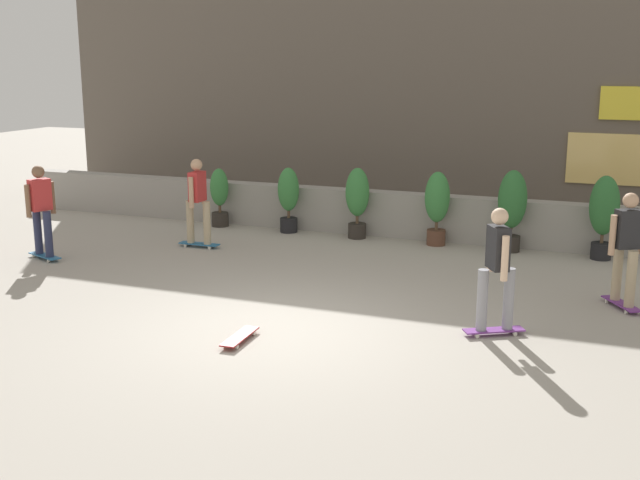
{
  "coord_description": "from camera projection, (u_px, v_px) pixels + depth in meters",
  "views": [
    {
      "loc": [
        4.23,
        -9.2,
        3.57
      ],
      "look_at": [
        0.0,
        1.5,
        0.9
      ],
      "focal_mm": 44.61,
      "sensor_mm": 36.0,
      "label": 1
    }
  ],
  "objects": [
    {
      "name": "skater_by_wall_left",
      "position": [
        627.0,
        245.0,
        11.33
      ],
      "size": [
        0.6,
        0.78,
        1.7
      ],
      "color": "#72338C",
      "rests_on": "ground"
    },
    {
      "name": "potted_plant_2",
      "position": [
        357.0,
        198.0,
        15.79
      ],
      "size": [
        0.47,
        0.47,
        1.42
      ],
      "color": "#2D2823",
      "rests_on": "ground"
    },
    {
      "name": "potted_plant_5",
      "position": [
        604.0,
        211.0,
        14.12
      ],
      "size": [
        0.52,
        0.52,
        1.52
      ],
      "color": "black",
      "rests_on": "ground"
    },
    {
      "name": "skater_by_wall_right",
      "position": [
        198.0,
        199.0,
        15.0
      ],
      "size": [
        0.8,
        0.56,
        1.7
      ],
      "color": "#266699",
      "rests_on": "ground"
    },
    {
      "name": "potted_plant_1",
      "position": [
        288.0,
        196.0,
        16.34
      ],
      "size": [
        0.44,
        0.44,
        1.35
      ],
      "color": "black",
      "rests_on": "ground"
    },
    {
      "name": "potted_plant_3",
      "position": [
        437.0,
        203.0,
        15.21
      ],
      "size": [
        0.48,
        0.48,
        1.43
      ],
      "color": "brown",
      "rests_on": "ground"
    },
    {
      "name": "skateboard_near_camera",
      "position": [
        240.0,
        337.0,
        10.18
      ],
      "size": [
        0.23,
        0.81,
        0.08
      ],
      "color": "maroon",
      "rests_on": "ground"
    },
    {
      "name": "skater_foreground",
      "position": [
        41.0,
        208.0,
        14.1
      ],
      "size": [
        0.82,
        0.53,
        1.7
      ],
      "color": "#266699",
      "rests_on": "ground"
    },
    {
      "name": "ground_plane",
      "position": [
        279.0,
        329.0,
        10.66
      ],
      "size": [
        48.0,
        48.0,
        0.0
      ],
      "primitive_type": "plane",
      "color": "#A8A093"
    },
    {
      "name": "skater_far_right",
      "position": [
        497.0,
        266.0,
        10.21
      ],
      "size": [
        0.79,
        0.58,
        1.7
      ],
      "color": "#72338C",
      "rests_on": "ground"
    },
    {
      "name": "planter_wall",
      "position": [
        402.0,
        215.0,
        16.0
      ],
      "size": [
        18.0,
        0.4,
        0.9
      ],
      "primitive_type": "cube",
      "color": "gray",
      "rests_on": "ground"
    },
    {
      "name": "potted_plant_0",
      "position": [
        219.0,
        195.0,
        16.94
      ],
      "size": [
        0.39,
        0.39,
        1.25
      ],
      "color": "#2D2823",
      "rests_on": "ground"
    },
    {
      "name": "building_backdrop",
      "position": [
        451.0,
        70.0,
        18.98
      ],
      "size": [
        20.0,
        2.08,
        6.5
      ],
      "color": "#60564C",
      "rests_on": "ground"
    },
    {
      "name": "potted_plant_4",
      "position": [
        512.0,
        204.0,
        14.69
      ],
      "size": [
        0.53,
        0.53,
        1.53
      ],
      "color": "#2D2823",
      "rests_on": "ground"
    }
  ]
}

